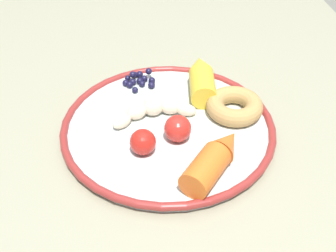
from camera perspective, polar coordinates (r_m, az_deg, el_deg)
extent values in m
cube|color=gray|center=(0.71, 2.44, -0.95)|extent=(1.06, 0.80, 0.03)
cube|color=gray|center=(1.32, -16.61, -0.98)|extent=(0.05, 0.05, 0.70)
cube|color=gray|center=(1.37, 12.69, 1.74)|extent=(0.05, 0.05, 0.70)
cylinder|color=silver|center=(0.69, 0.00, -0.38)|extent=(0.32, 0.32, 0.01)
torus|color=maroon|center=(0.68, 0.00, 0.00)|extent=(0.33, 0.33, 0.01)
ellipsoid|color=beige|center=(0.70, 2.55, 2.12)|extent=(0.03, 0.04, 0.02)
ellipsoid|color=beige|center=(0.70, 0.33, 2.52)|extent=(0.03, 0.04, 0.02)
ellipsoid|color=beige|center=(0.70, -1.91, 2.55)|extent=(0.03, 0.04, 0.03)
ellipsoid|color=beige|center=(0.69, -4.04, 1.86)|extent=(0.03, 0.04, 0.02)
ellipsoid|color=beige|center=(0.68, -5.94, 0.83)|extent=(0.04, 0.04, 0.02)
cylinder|color=orange|center=(0.59, 5.07, -5.60)|extent=(0.08, 0.08, 0.04)
cone|color=orange|center=(0.63, 7.61, -2.15)|extent=(0.06, 0.06, 0.04)
cylinder|color=yellow|center=(0.73, 4.44, 5.17)|extent=(0.08, 0.05, 0.04)
cone|color=yellow|center=(0.78, 4.12, 7.76)|extent=(0.05, 0.05, 0.04)
torus|color=tan|center=(0.71, 8.51, 2.55)|extent=(0.12, 0.12, 0.03)
sphere|color=#191638|center=(0.77, -3.63, 5.77)|extent=(0.01, 0.01, 0.01)
sphere|color=#191638|center=(0.79, -3.66, 6.61)|extent=(0.01, 0.01, 0.01)
sphere|color=#191638|center=(0.76, -4.92, 5.29)|extent=(0.01, 0.01, 0.01)
sphere|color=#191638|center=(0.76, -2.12, 5.24)|extent=(0.01, 0.01, 0.01)
sphere|color=#191638|center=(0.75, -4.24, 4.63)|extent=(0.01, 0.01, 0.01)
sphere|color=#191638|center=(0.77, -4.54, 5.64)|extent=(0.01, 0.01, 0.01)
sphere|color=#191638|center=(0.79, -4.31, 6.55)|extent=(0.01, 0.01, 0.01)
sphere|color=#191638|center=(0.78, -5.19, 6.12)|extent=(0.01, 0.01, 0.01)
sphere|color=#191638|center=(0.77, -2.08, 5.84)|extent=(0.01, 0.01, 0.01)
sphere|color=#191638|center=(0.76, -3.34, 5.41)|extent=(0.01, 0.01, 0.01)
sphere|color=#191638|center=(0.77, -5.44, 5.52)|extent=(0.01, 0.01, 0.01)
sphere|color=#191638|center=(0.78, -3.06, 6.06)|extent=(0.01, 0.01, 0.01)
sphere|color=#191638|center=(0.78, -2.49, 7.01)|extent=(0.01, 0.01, 0.01)
sphere|color=#191638|center=(0.77, -4.55, 6.58)|extent=(0.01, 0.01, 0.01)
sphere|color=red|center=(0.63, -3.24, -2.06)|extent=(0.04, 0.04, 0.04)
sphere|color=red|center=(0.65, 1.25, -0.31)|extent=(0.04, 0.04, 0.04)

